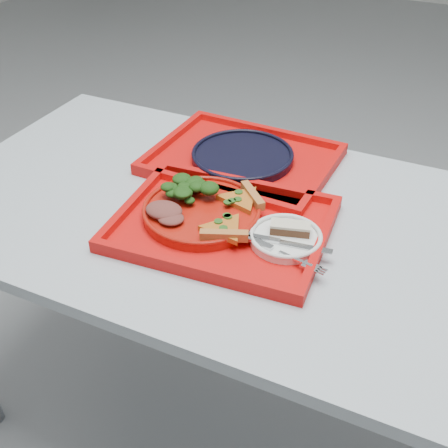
{
  "coord_description": "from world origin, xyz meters",
  "views": [
    {
      "loc": [
        0.34,
        -0.95,
        1.48
      ],
      "look_at": [
        -0.07,
        -0.08,
        0.78
      ],
      "focal_mm": 45.0,
      "sensor_mm": 36.0,
      "label": 1
    }
  ],
  "objects_px": {
    "dinner_plate": "(202,212)",
    "navy_plate": "(242,157)",
    "tray_far": "(242,162)",
    "tray_main": "(222,227)",
    "dessert_bar": "(290,228)"
  },
  "relations": [
    {
      "from": "tray_main",
      "to": "dinner_plate",
      "type": "relative_size",
      "value": 1.73
    },
    {
      "from": "dinner_plate",
      "to": "navy_plate",
      "type": "height_order",
      "value": "dinner_plate"
    },
    {
      "from": "tray_far",
      "to": "navy_plate",
      "type": "distance_m",
      "value": 0.01
    },
    {
      "from": "tray_far",
      "to": "dinner_plate",
      "type": "relative_size",
      "value": 1.73
    },
    {
      "from": "dinner_plate",
      "to": "navy_plate",
      "type": "distance_m",
      "value": 0.27
    },
    {
      "from": "navy_plate",
      "to": "dessert_bar",
      "type": "distance_m",
      "value": 0.34
    },
    {
      "from": "navy_plate",
      "to": "dessert_bar",
      "type": "xyz_separation_m",
      "value": [
        0.22,
        -0.26,
        0.02
      ]
    },
    {
      "from": "tray_main",
      "to": "dessert_bar",
      "type": "relative_size",
      "value": 5.13
    },
    {
      "from": "tray_main",
      "to": "tray_far",
      "type": "xyz_separation_m",
      "value": [
        -0.07,
        0.28,
        0.0
      ]
    },
    {
      "from": "tray_far",
      "to": "navy_plate",
      "type": "height_order",
      "value": "navy_plate"
    },
    {
      "from": "dessert_bar",
      "to": "navy_plate",
      "type": "bearing_deg",
      "value": 115.04
    },
    {
      "from": "tray_far",
      "to": "navy_plate",
      "type": "bearing_deg",
      "value": 0.0
    },
    {
      "from": "tray_main",
      "to": "tray_far",
      "type": "height_order",
      "value": "same"
    },
    {
      "from": "tray_main",
      "to": "dessert_bar",
      "type": "distance_m",
      "value": 0.15
    },
    {
      "from": "tray_main",
      "to": "tray_far",
      "type": "bearing_deg",
      "value": 100.69
    }
  ]
}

